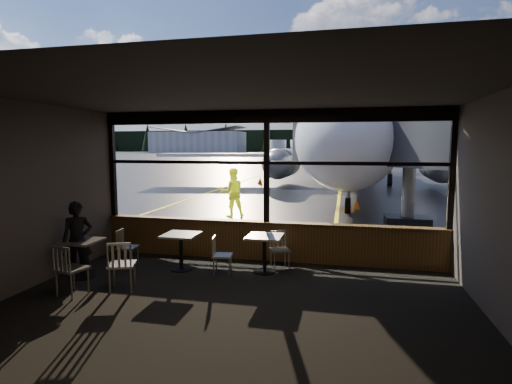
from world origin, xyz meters
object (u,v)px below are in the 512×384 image
(ground_crew, at_px, (232,192))
(cone_nose, at_px, (356,204))
(chair_mid_w, at_px, (128,248))
(jet_bridge, at_px, (400,157))
(chair_mid_s, at_px, (122,265))
(chair_near_w, at_px, (223,256))
(chair_left_s, at_px, (72,269))
(cafe_table_near, at_px, (265,254))
(cone_wing, at_px, (260,181))
(passenger, at_px, (78,240))
(cone_extra, at_px, (348,205))
(airliner, at_px, (358,106))
(cafe_table_mid, at_px, (181,252))
(cafe_table_left, at_px, (82,259))
(chair_near_n, at_px, (280,250))

(ground_crew, height_order, cone_nose, ground_crew)
(chair_mid_w, distance_m, ground_crew, 6.68)
(jet_bridge, xyz_separation_m, chair_mid_s, (-5.83, -8.04, -1.84))
(chair_near_w, bearing_deg, chair_left_s, -63.19)
(cafe_table_near, bearing_deg, chair_mid_w, -176.46)
(chair_left_s, height_order, cone_wing, chair_left_s)
(chair_mid_s, height_order, chair_left_s, chair_mid_s)
(passenger, bearing_deg, cone_extra, 28.37)
(ground_crew, bearing_deg, airliner, -138.20)
(cafe_table_mid, xyz_separation_m, cafe_table_left, (-1.76, -0.94, -0.01))
(cafe_table_near, relative_size, chair_near_n, 0.97)
(airliner, distance_m, chair_mid_w, 21.58)
(passenger, height_order, cone_extra, passenger)
(cone_extra, bearing_deg, cafe_table_near, -101.66)
(cone_nose, bearing_deg, chair_mid_s, -112.30)
(jet_bridge, bearing_deg, chair_near_w, -122.25)
(passenger, bearing_deg, ground_crew, 49.30)
(cafe_table_near, distance_m, cone_wing, 20.12)
(airliner, xyz_separation_m, chair_near_n, (-2.12, -19.77, -4.96))
(ground_crew, bearing_deg, cafe_table_mid, 68.15)
(cone_wing, bearing_deg, chair_near_n, -76.74)
(chair_mid_w, relative_size, ground_crew, 0.44)
(ground_crew, distance_m, cone_nose, 5.58)
(cafe_table_near, relative_size, cone_nose, 1.87)
(jet_bridge, bearing_deg, cafe_table_left, -132.87)
(chair_near_n, height_order, chair_mid_w, same)
(chair_mid_w, relative_size, passenger, 0.52)
(cafe_table_near, xyz_separation_m, chair_near_n, (0.28, 0.31, 0.01))
(cone_nose, bearing_deg, chair_mid_w, -118.66)
(airliner, height_order, chair_mid_s, airliner)
(airliner, distance_m, ground_crew, 15.17)
(cafe_table_mid, bearing_deg, chair_mid_w, 179.12)
(chair_mid_w, distance_m, cone_nose, 10.91)
(chair_mid_w, distance_m, chair_left_s, 1.85)
(passenger, bearing_deg, cafe_table_mid, -4.02)
(chair_near_n, height_order, cone_nose, chair_near_n)
(ground_crew, distance_m, cone_extra, 4.87)
(chair_near_n, xyz_separation_m, chair_left_s, (-3.39, -2.35, 0.06))
(cafe_table_mid, bearing_deg, cone_extra, 67.90)
(chair_mid_w, bearing_deg, chair_near_w, 79.88)
(cafe_table_left, xyz_separation_m, ground_crew, (1.01, 7.60, 0.54))
(jet_bridge, height_order, chair_left_s, jet_bridge)
(cone_wing, bearing_deg, cafe_table_mid, -82.89)
(airliner, relative_size, chair_near_w, 42.58)
(jet_bridge, bearing_deg, cone_nose, 114.06)
(jet_bridge, distance_m, cone_extra, 3.43)
(chair_mid_w, relative_size, cone_nose, 1.93)
(chair_near_w, bearing_deg, cafe_table_near, 104.69)
(chair_mid_s, bearing_deg, cone_extra, 48.29)
(chair_near_n, bearing_deg, ground_crew, -89.20)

